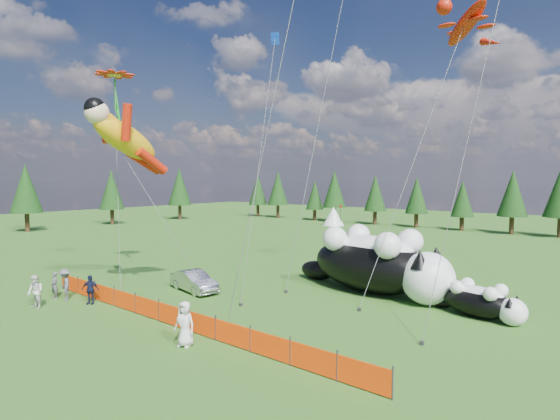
# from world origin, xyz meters

# --- Properties ---
(ground) EXTENTS (160.00, 160.00, 0.00)m
(ground) POSITION_xyz_m (0.00, 0.00, 0.00)
(ground) COLOR #0C390A
(ground) RESTS_ON ground
(safety_fence) EXTENTS (22.06, 0.06, 1.10)m
(safety_fence) POSITION_xyz_m (0.00, -3.00, 0.50)
(safety_fence) COLOR #262626
(safety_fence) RESTS_ON ground
(tree_line) EXTENTS (90.00, 4.00, 8.00)m
(tree_line) POSITION_xyz_m (0.00, 45.00, 4.00)
(tree_line) COLOR black
(tree_line) RESTS_ON ground
(cat_large) EXTENTS (10.87, 4.99, 3.94)m
(cat_large) POSITION_xyz_m (4.73, 8.46, 1.87)
(cat_large) COLOR black
(cat_large) RESTS_ON ground
(cat_small) EXTENTS (4.83, 2.45, 1.76)m
(cat_small) POSITION_xyz_m (10.94, 7.39, 0.84)
(cat_small) COLOR black
(cat_small) RESTS_ON ground
(car) EXTENTS (4.01, 2.00, 1.26)m
(car) POSITION_xyz_m (-4.11, 1.78, 0.63)
(car) COLOR #B7B7BC
(car) RESTS_ON ground
(spectator_a) EXTENTS (0.57, 0.38, 1.54)m
(spectator_a) POSITION_xyz_m (-9.04, -4.35, 0.77)
(spectator_a) COLOR #525357
(spectator_a) RESTS_ON ground
(spectator_b) EXTENTS (0.94, 0.64, 1.79)m
(spectator_b) POSITION_xyz_m (-7.88, -5.85, 0.90)
(spectator_b) COLOR silver
(spectator_b) RESTS_ON ground
(spectator_c) EXTENTS (1.05, 0.94, 1.61)m
(spectator_c) POSITION_xyz_m (-6.42, -3.60, 0.80)
(spectator_c) COLOR #121732
(spectator_c) RESTS_ON ground
(spectator_d) EXTENTS (1.31, 0.98, 1.81)m
(spectator_d) POSITION_xyz_m (-8.21, -4.14, 0.90)
(spectator_d) COLOR #525357
(spectator_d) RESTS_ON ground
(spectator_e) EXTENTS (1.04, 0.82, 1.87)m
(spectator_e) POSITION_xyz_m (2.48, -4.23, 0.94)
(spectator_e) COLOR silver
(spectator_e) RESTS_ON ground
(superhero_kite) EXTENTS (5.77, 6.02, 11.88)m
(superhero_kite) POSITION_xyz_m (-5.76, -1.62, 9.10)
(superhero_kite) COLOR #E19F0B
(superhero_kite) RESTS_ON ground
(gecko_kite) EXTENTS (6.08, 10.29, 17.76)m
(gecko_kite) POSITION_xyz_m (8.56, 11.70, 15.87)
(gecko_kite) COLOR red
(gecko_kite) RESTS_ON ground
(flower_kite) EXTENTS (5.58, 3.90, 14.30)m
(flower_kite) POSITION_xyz_m (-9.95, 0.29, 13.46)
(flower_kite) COLOR red
(flower_kite) RESTS_ON ground
(diamond_kite_a) EXTENTS (0.96, 3.85, 15.79)m
(diamond_kite_a) POSITION_xyz_m (-0.13, 4.55, 14.03)
(diamond_kite_a) COLOR blue
(diamond_kite_a) RESTS_ON ground
(diamond_kite_c) EXTENTS (3.65, 1.57, 15.83)m
(diamond_kite_c) POSITION_xyz_m (5.15, -0.45, 14.16)
(diamond_kite_c) COLOR blue
(diamond_kite_c) RESTS_ON ground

